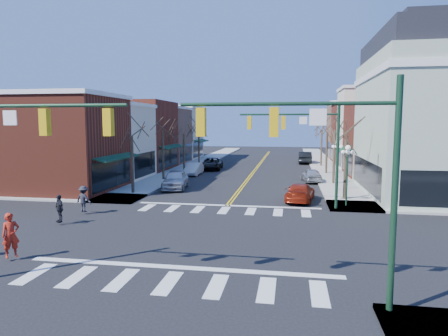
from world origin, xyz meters
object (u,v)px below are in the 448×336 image
at_px(victorian_corner, 448,112).
at_px(car_right_mid, 311,175).
at_px(pedestrian_dark_a, 59,208).
at_px(car_left_mid, 194,169).
at_px(lamppost_midblock, 337,157).
at_px(car_right_near, 300,192).
at_px(car_left_near, 175,180).
at_px(car_right_far, 305,158).
at_px(lamppost_corner, 347,165).
at_px(pedestrian_red_a, 11,235).
at_px(pedestrian_dark_b, 84,199).
at_px(car_left_far, 212,164).

height_order(victorian_corner, car_right_mid, victorian_corner).
bearing_deg(pedestrian_dark_a, car_left_mid, 121.61).
bearing_deg(lamppost_midblock, car_right_near, -123.38).
height_order(lamppost_midblock, car_right_near, lamppost_midblock).
distance_m(car_left_near, car_right_far, 27.77).
distance_m(car_right_mid, pedestrian_dark_a, 24.66).
height_order(lamppost_corner, car_right_mid, lamppost_corner).
distance_m(pedestrian_red_a, pedestrian_dark_a, 6.04).
distance_m(car_left_mid, car_right_far, 19.99).
xyz_separation_m(car_right_near, pedestrian_dark_b, (-13.78, -6.68, 0.32)).
bearing_deg(car_right_near, car_left_near, -11.88).
height_order(car_left_near, car_right_far, car_right_far).
bearing_deg(pedestrian_dark_a, victorian_corner, 65.69).
xyz_separation_m(car_left_mid, car_right_mid, (12.80, -3.43, 0.01)).
height_order(car_right_near, pedestrian_red_a, pedestrian_red_a).
distance_m(car_right_mid, pedestrian_red_a, 28.83).
xyz_separation_m(lamppost_corner, car_right_far, (-1.80, 30.68, -2.11)).
height_order(lamppost_midblock, pedestrian_dark_b, lamppost_midblock).
bearing_deg(car_left_mid, car_right_far, 50.17).
relative_size(car_left_near, car_right_far, 0.94).
relative_size(car_left_near, car_left_far, 0.92).
xyz_separation_m(car_left_far, pedestrian_dark_a, (-3.28, -28.31, 0.21)).
height_order(car_right_mid, pedestrian_dark_b, pedestrian_dark_b).
bearing_deg(lamppost_corner, victorian_corner, 35.86).
distance_m(lamppost_corner, pedestrian_dark_b, 17.69).
bearing_deg(car_left_near, pedestrian_red_a, -102.22).
bearing_deg(pedestrian_dark_a, pedestrian_dark_b, 126.80).
relative_size(car_left_mid, car_right_near, 0.89).
height_order(car_left_mid, car_right_far, car_right_far).
xyz_separation_m(lamppost_midblock, pedestrian_dark_b, (-16.89, -11.39, -1.97)).
height_order(victorian_corner, lamppost_corner, victorian_corner).
height_order(lamppost_midblock, car_right_far, lamppost_midblock).
distance_m(lamppost_corner, pedestrian_red_a, 20.61).
bearing_deg(car_right_far, lamppost_midblock, 93.93).
relative_size(lamppost_corner, car_left_far, 0.81).
xyz_separation_m(pedestrian_red_a, pedestrian_dark_b, (-1.39, 8.57, -0.11)).
bearing_deg(car_left_mid, car_left_far, 79.79).
relative_size(car_right_far, pedestrian_dark_a, 3.24).
bearing_deg(pedestrian_red_a, car_left_near, 35.20).
bearing_deg(car_left_near, pedestrian_dark_b, -113.18).
xyz_separation_m(car_left_far, car_right_near, (10.53, -18.93, -0.07)).
distance_m(car_left_near, pedestrian_dark_b, 10.99).
relative_size(victorian_corner, pedestrian_red_a, 7.48).
xyz_separation_m(lamppost_corner, lamppost_midblock, (0.00, 6.50, 0.00)).
xyz_separation_m(lamppost_midblock, car_left_near, (-13.91, -0.80, -2.13)).
bearing_deg(victorian_corner, lamppost_midblock, 176.55).
height_order(car_right_near, pedestrian_dark_a, pedestrian_dark_a).
distance_m(car_right_far, pedestrian_dark_b, 38.64).
bearing_deg(car_left_far, car_right_far, 35.82).
xyz_separation_m(victorian_corner, car_right_near, (-11.40, -4.21, -5.99)).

